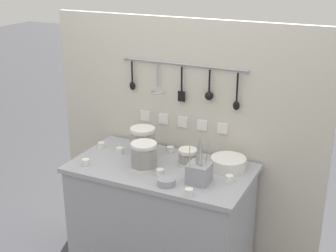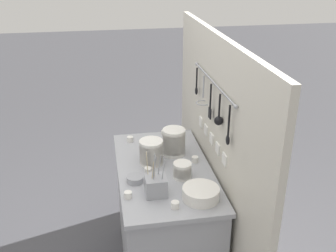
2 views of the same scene
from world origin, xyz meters
name	(u,v)px [view 1 (image 1 of 2)]	position (x,y,z in m)	size (l,w,h in m)	color
counter	(162,227)	(0.00, 0.00, 0.45)	(1.15, 0.63, 0.90)	#9EA0A8
back_wall	(184,147)	(0.00, 0.35, 0.90)	(1.95, 0.11, 1.79)	beige
bowl_stack_back_corner	(188,157)	(0.14, 0.10, 0.95)	(0.12, 0.12, 0.11)	silver
bowl_stack_wide_centre	(143,142)	(-0.19, 0.10, 0.99)	(0.16, 0.16, 0.19)	silver
bowl_stack_tall_left	(144,156)	(-0.08, -0.08, 0.98)	(0.16, 0.16, 0.17)	silver
plate_stack	(228,163)	(0.39, 0.15, 0.93)	(0.22, 0.22, 0.07)	silver
steel_mixing_bowl	(166,182)	(0.14, -0.21, 0.92)	(0.11, 0.11, 0.04)	#93969E
cutlery_caddy	(199,173)	(0.30, -0.10, 0.96)	(0.13, 0.13, 0.28)	#93969E
cup_centre	(170,150)	(-0.04, 0.23, 0.92)	(0.05, 0.05, 0.04)	silver
cup_beside_plates	(229,178)	(0.46, -0.01, 0.92)	(0.05, 0.05, 0.04)	silver
cup_mid_row	(86,162)	(-0.44, -0.19, 0.92)	(0.05, 0.05, 0.04)	silver
cup_by_caddy	(189,192)	(0.31, -0.27, 0.92)	(0.05, 0.05, 0.04)	silver
cup_edge_near	(120,150)	(-0.34, 0.07, 0.92)	(0.05, 0.05, 0.04)	silver
cup_back_right	(101,145)	(-0.51, 0.09, 0.92)	(0.05, 0.05, 0.04)	silver
cup_back_left	(160,172)	(0.05, -0.12, 0.92)	(0.05, 0.05, 0.04)	silver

